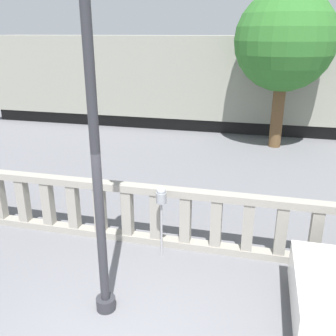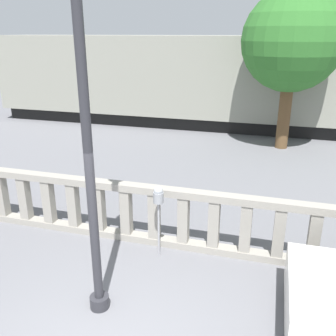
{
  "view_description": "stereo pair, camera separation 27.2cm",
  "coord_description": "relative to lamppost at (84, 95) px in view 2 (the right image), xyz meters",
  "views": [
    {
      "loc": [
        1.51,
        -3.27,
        3.99
      ],
      "look_at": [
        -0.3,
        4.01,
        1.25
      ],
      "focal_mm": 40.0,
      "sensor_mm": 36.0,
      "label": 1
    },
    {
      "loc": [
        1.78,
        -3.2,
        3.99
      ],
      "look_at": [
        -0.3,
        4.01,
        1.25
      ],
      "focal_mm": 40.0,
      "sensor_mm": 36.0,
      "label": 2
    }
  ],
  "objects": [
    {
      "name": "balustrade",
      "position": [
        0.53,
        2.01,
        -2.64
      ],
      "size": [
        16.9,
        0.24,
        1.22
      ],
      "color": "gray",
      "rests_on": "ground"
    },
    {
      "name": "lamppost",
      "position": [
        0.0,
        0.0,
        0.0
      ],
      "size": [
        0.35,
        0.35,
        5.72
      ],
      "color": "#2D2D33",
      "rests_on": "ground"
    },
    {
      "name": "parking_meter",
      "position": [
        0.45,
        1.61,
        -2.09
      ],
      "size": [
        0.19,
        0.19,
        1.42
      ],
      "color": "#99999E",
      "rests_on": "ground"
    },
    {
      "name": "train_near",
      "position": [
        1.2,
        12.14,
        -1.23
      ],
      "size": [
        22.57,
        2.79,
        4.44
      ],
      "color": "black",
      "rests_on": "ground"
    },
    {
      "name": "train_far",
      "position": [
        -4.66,
        26.79,
        -1.44
      ],
      "size": [
        24.23,
        2.94,
        4.03
      ],
      "color": "black",
      "rests_on": "ground"
    },
    {
      "name": "tree_left",
      "position": [
        2.64,
        9.56,
        0.43
      ],
      "size": [
        3.39,
        3.39,
        5.4
      ],
      "color": "brown",
      "rests_on": "ground"
    }
  ]
}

